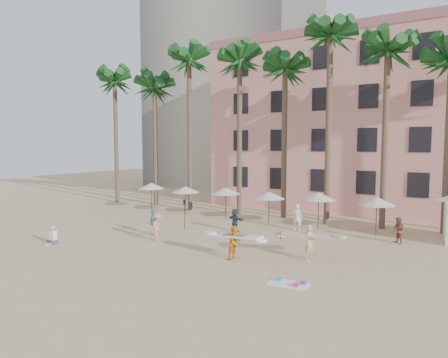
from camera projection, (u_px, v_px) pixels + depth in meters
The scene contains 11 objects.
ground at pixel (185, 267), 20.21m from camera, with size 120.00×120.00×0.00m, color #D1B789.
pink_hotel at pixel (404, 126), 38.27m from camera, with size 35.00×14.00×16.00m, color pink.
grey_tower at pixel (236, 19), 59.75m from camera, with size 22.00×18.00×50.00m, color #A89E8E.
palm_row at pixel (301, 59), 31.69m from camera, with size 44.40×5.40×16.30m.
umbrella_row at pixel (246, 193), 32.25m from camera, with size 22.50×2.70×2.73m.
beach_towel at pixel (289, 283), 17.82m from camera, with size 1.87×1.13×0.14m.
carrier_yellow at pixel (310, 240), 21.47m from camera, with size 3.17×1.96×1.92m.
carrier_white at pixel (235, 241), 21.63m from camera, with size 3.22×1.01×1.82m.
beachgoers at pixel (235, 224), 26.96m from camera, with size 15.64×8.60×1.89m.
paddle at pixel (184, 211), 28.88m from camera, with size 0.18×0.04×2.23m.
seated_man at pixel (52, 238), 24.90m from camera, with size 0.49×0.86×1.11m.
Camera 1 is at (11.74, -16.00, 6.23)m, focal length 32.00 mm.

